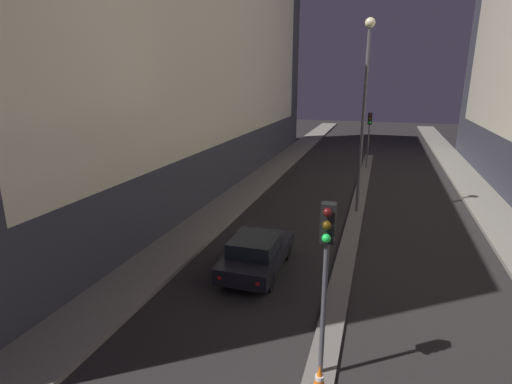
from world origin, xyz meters
TOP-DOWN VIEW (x-y plane):
  - building_left at (-11.16, 19.86)m, footprint 6.01×39.72m
  - median_strip at (0.00, 17.51)m, footprint 0.75×33.03m
  - traffic_light_near at (0.00, 3.93)m, footprint 0.32×0.42m
  - traffic_light_mid at (0.00, 28.39)m, footprint 0.32×0.42m
  - street_lamp at (0.00, 16.87)m, footprint 0.49×0.49m
  - traffic_cone_far at (0.07, 3.24)m, footprint 0.43×0.43m
  - car_left_lane at (-3.15, 8.78)m, footprint 1.92×4.27m

SIDE VIEW (x-z plane):
  - median_strip at x=0.00m, z-range 0.00..0.11m
  - traffic_cone_far at x=0.07m, z-range 0.11..0.88m
  - car_left_lane at x=-3.15m, z-range 0.01..1.48m
  - traffic_light_near at x=0.00m, z-range 1.14..5.50m
  - traffic_light_mid at x=0.00m, z-range 1.14..5.50m
  - street_lamp at x=0.00m, z-range 1.48..11.24m
  - building_left at x=-11.16m, z-range 0.01..19.36m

